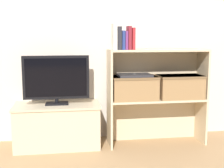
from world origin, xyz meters
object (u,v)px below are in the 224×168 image
Objects in this scene: book_ivory at (114,37)px; book_crimson at (132,39)px; book_maroon at (129,38)px; laptop at (134,75)px; storage_basket_right at (180,86)px; book_charcoal at (119,38)px; book_plum at (126,40)px; storage_basket_left at (134,87)px; tv_stand at (57,125)px; tv at (56,79)px; book_navy at (123,40)px.

book_ivory is 0.18m from book_crimson.
laptop is (0.07, 0.03, -0.36)m from book_maroon.
storage_basket_right is at bearing 2.84° from book_ivory.
book_charcoal is 0.07m from book_plum.
book_ivory reaches higher than storage_basket_right.
book_charcoal is at bearing -168.52° from storage_basket_left.
book_plum is 0.72m from storage_basket_right.
tv_stand is 1.30× the size of tv.
book_ivory reaches higher than storage_basket_left.
storage_basket_right is at bearing 0.00° from laptop.
tv is 0.76m from book_plum.
tv is 1.23m from storage_basket_right.
tv_stand is at bearing 168.82° from book_ivory.
book_ivory is 0.04m from book_charcoal.
book_charcoal reaches higher than storage_basket_right.
book_navy is at bearing -9.65° from tv.
book_ivory is 1.13× the size of book_charcoal.
tv is 0.74m from book_navy.
tv is 3.56× the size of book_navy.
tv is at bearing 174.42° from storage_basket_left.
storage_basket_left is at bearing 14.85° from book_navy.
tv is 0.76m from laptop.
book_plum is at bearing 0.00° from book_charcoal.
laptop is (0.21, 0.03, -0.37)m from book_ivory.
book_plum is 0.54× the size of laptop.
book_ivory reaches higher than book_maroon.
laptop reaches higher than storage_basket_left.
book_navy reaches higher than storage_basket_right.
book_plum reaches higher than tv_stand.
book_maroon reaches higher than book_charcoal.
laptop is (0.76, -0.08, 0.49)m from tv_stand.
book_ivory is (0.55, -0.11, 0.40)m from tv.
tv_stand is 0.46m from tv.
book_plum is at bearing 180.00° from book_crimson.
book_ivory is 0.83m from storage_basket_right.
storage_basket_left is at bearing 18.95° from book_plum.
book_crimson is (0.17, -0.00, -0.02)m from book_ivory.
storage_basket_left is (0.21, 0.03, -0.49)m from book_ivory.
book_ivory is 0.43m from laptop.
book_ivory is at bearing 180.00° from book_maroon.
storage_basket_left is at bearing 11.48° from book_charcoal.
tv is 0.69m from book_ivory.
book_charcoal is 0.50m from storage_basket_left.
book_charcoal is 0.04m from book_navy.
storage_basket_left is (0.07, 0.03, -0.48)m from book_maroon.
book_maroon is 0.68× the size of laptop.
tv_stand is 3.76× the size of book_maroon.
book_crimson is (0.09, -0.00, 0.01)m from book_navy.
tv is 3.63× the size of book_plum.
storage_basket_right is at bearing -3.53° from tv_stand.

